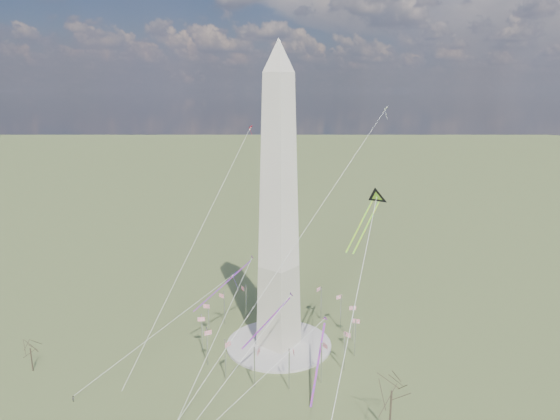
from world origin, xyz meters
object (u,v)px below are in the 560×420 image
Objects in this scene: tree_near at (392,388)px; kite_delta_black at (375,200)px; washington_monument at (279,210)px; person_west at (73,398)px.

kite_delta_black reaches higher than tree_near.
person_west is at bearing -112.95° from washington_monument.
kite_delta_black is (30.56, 6.95, 6.12)m from washington_monument.
washington_monument reaches higher than kite_delta_black.
tree_near is 0.97× the size of kite_delta_black.
kite_delta_black is at bearing 12.82° from washington_monument.
washington_monument is 31.93m from kite_delta_black.
washington_monument is at bearing 8.37° from kite_delta_black.
washington_monument reaches higher than person_west.
tree_near is (50.58, -18.48, -34.64)m from washington_monument.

